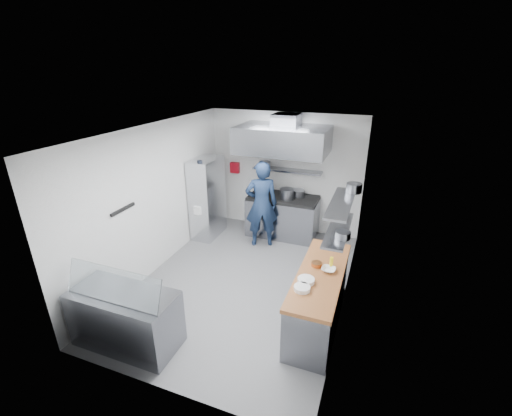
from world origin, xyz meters
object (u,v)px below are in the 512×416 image
at_px(chef, 261,204).
at_px(display_case, 126,318).
at_px(gas_range, 283,217).
at_px(wire_rack, 207,198).

height_order(chef, display_case, chef).
xyz_separation_m(gas_range, display_case, (-1.09, -4.10, -0.03)).
xyz_separation_m(chef, display_case, (-0.78, -3.47, -0.54)).
bearing_deg(wire_rack, chef, -0.77).
bearing_deg(wire_rack, gas_range, 20.45).
height_order(gas_range, chef, chef).
bearing_deg(display_case, gas_range, 75.12).
bearing_deg(gas_range, display_case, -104.88).
distance_m(chef, wire_rack, 1.33).
relative_size(chef, display_case, 1.28).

